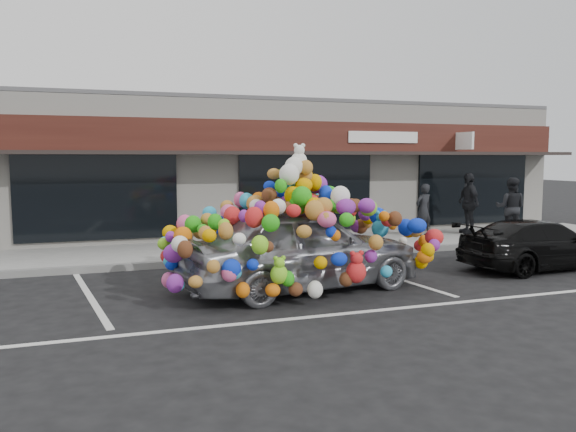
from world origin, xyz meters
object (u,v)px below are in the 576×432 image
object	(u,v)px
black_sedan	(539,244)
pedestrian_b	(511,208)
pedestrian_a	(424,210)
pedestrian_c	(468,203)
toy_car	(301,239)

from	to	relation	value
black_sedan	pedestrian_b	bearing A→B (deg)	-34.66
pedestrian_a	pedestrian_b	distance (m)	2.53
pedestrian_b	pedestrian_c	distance (m)	1.32
pedestrian_b	pedestrian_c	size ratio (longest dim) A/B	0.94
toy_car	pedestrian_b	size ratio (longest dim) A/B	2.93
toy_car	black_sedan	world-z (taller)	toy_car
pedestrian_a	pedestrian_c	xyz separation A→B (m)	(1.62, 0.02, 0.16)
toy_car	pedestrian_c	size ratio (longest dim) A/B	2.76
pedestrian_b	pedestrian_c	xyz separation A→B (m)	(-0.63, 1.16, 0.06)
pedestrian_c	pedestrian_a	bearing A→B (deg)	-81.30
pedestrian_c	pedestrian_b	bearing A→B (deg)	36.66
toy_car	pedestrian_b	world-z (taller)	toy_car
black_sedan	pedestrian_c	world-z (taller)	pedestrian_c
pedestrian_b	pedestrian_a	bearing A→B (deg)	16.34
black_sedan	pedestrian_a	size ratio (longest dim) A/B	2.46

